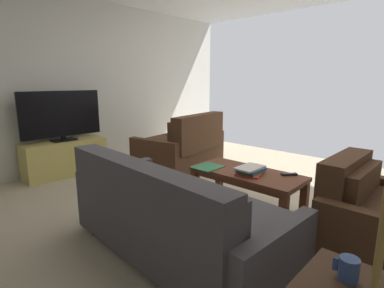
{
  "coord_description": "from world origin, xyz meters",
  "views": [
    {
      "loc": [
        -1.73,
        2.52,
        1.34
      ],
      "look_at": [
        0.3,
        0.35,
        0.71
      ],
      "focal_mm": 27.74,
      "sensor_mm": 36.0,
      "label": 1
    }
  ],
  "objects_px": {
    "tv_remote": "(289,174)",
    "sofa_main": "(170,216)",
    "coffee_table": "(247,178)",
    "loveseat_near": "(184,147)",
    "book_stack": "(250,170)",
    "coffee_mug": "(348,269)",
    "loose_magazine": "(208,167)",
    "tv_stand": "(65,158)",
    "flat_tv": "(61,115)"
  },
  "relations": [
    {
      "from": "loveseat_near",
      "to": "book_stack",
      "type": "bearing_deg",
      "value": 157.62
    },
    {
      "from": "coffee_table",
      "to": "tv_stand",
      "type": "bearing_deg",
      "value": 16.34
    },
    {
      "from": "flat_tv",
      "to": "tv_remote",
      "type": "height_order",
      "value": "flat_tv"
    },
    {
      "from": "loveseat_near",
      "to": "tv_remote",
      "type": "relative_size",
      "value": 9.38
    },
    {
      "from": "sofa_main",
      "to": "book_stack",
      "type": "bearing_deg",
      "value": -91.07
    },
    {
      "from": "coffee_mug",
      "to": "tv_remote",
      "type": "bearing_deg",
      "value": -57.14
    },
    {
      "from": "tv_remote",
      "to": "sofa_main",
      "type": "bearing_deg",
      "value": 76.16
    },
    {
      "from": "loose_magazine",
      "to": "coffee_table",
      "type": "bearing_deg",
      "value": -157.99
    },
    {
      "from": "tv_stand",
      "to": "flat_tv",
      "type": "height_order",
      "value": "flat_tv"
    },
    {
      "from": "sofa_main",
      "to": "coffee_table",
      "type": "xyz_separation_m",
      "value": [
        0.05,
        -1.13,
        0.01
      ]
    },
    {
      "from": "sofa_main",
      "to": "tv_stand",
      "type": "xyz_separation_m",
      "value": [
        2.64,
        -0.37,
        -0.09
      ]
    },
    {
      "from": "sofa_main",
      "to": "tv_remote",
      "type": "distance_m",
      "value": 1.35
    },
    {
      "from": "loose_magazine",
      "to": "loveseat_near",
      "type": "bearing_deg",
      "value": -34.04
    },
    {
      "from": "loveseat_near",
      "to": "tv_remote",
      "type": "bearing_deg",
      "value": 167.24
    },
    {
      "from": "loveseat_near",
      "to": "book_stack",
      "type": "relative_size",
      "value": 4.26
    },
    {
      "from": "tv_stand",
      "to": "tv_remote",
      "type": "distance_m",
      "value": 3.11
    },
    {
      "from": "coffee_mug",
      "to": "tv_remote",
      "type": "distance_m",
      "value": 1.75
    },
    {
      "from": "tv_stand",
      "to": "book_stack",
      "type": "distance_m",
      "value": 2.76
    },
    {
      "from": "coffee_mug",
      "to": "book_stack",
      "type": "bearing_deg",
      "value": -44.72
    },
    {
      "from": "loveseat_near",
      "to": "coffee_mug",
      "type": "xyz_separation_m",
      "value": [
        -2.85,
        1.89,
        0.22
      ]
    },
    {
      "from": "coffee_table",
      "to": "tv_remote",
      "type": "distance_m",
      "value": 0.42
    },
    {
      "from": "coffee_mug",
      "to": "tv_remote",
      "type": "xyz_separation_m",
      "value": [
        0.95,
        -1.46,
        -0.14
      ]
    },
    {
      "from": "coffee_mug",
      "to": "book_stack",
      "type": "distance_m",
      "value": 1.76
    },
    {
      "from": "sofa_main",
      "to": "loveseat_near",
      "type": "bearing_deg",
      "value": -47.73
    },
    {
      "from": "sofa_main",
      "to": "coffee_mug",
      "type": "xyz_separation_m",
      "value": [
        -1.27,
        0.16,
        0.23
      ]
    },
    {
      "from": "sofa_main",
      "to": "coffee_table",
      "type": "height_order",
      "value": "sofa_main"
    },
    {
      "from": "coffee_mug",
      "to": "book_stack",
      "type": "relative_size",
      "value": 0.31
    },
    {
      "from": "sofa_main",
      "to": "coffee_mug",
      "type": "height_order",
      "value": "sofa_main"
    },
    {
      "from": "tv_stand",
      "to": "book_stack",
      "type": "bearing_deg",
      "value": -165.15
    },
    {
      "from": "tv_stand",
      "to": "tv_remote",
      "type": "relative_size",
      "value": 7.5
    },
    {
      "from": "flat_tv",
      "to": "loose_magazine",
      "type": "distance_m",
      "value": 2.32
    },
    {
      "from": "tv_stand",
      "to": "tv_remote",
      "type": "xyz_separation_m",
      "value": [
        -2.96,
        -0.93,
        0.19
      ]
    },
    {
      "from": "flat_tv",
      "to": "loose_magazine",
      "type": "height_order",
      "value": "flat_tv"
    },
    {
      "from": "flat_tv",
      "to": "loveseat_near",
      "type": "bearing_deg",
      "value": -127.85
    },
    {
      "from": "loveseat_near",
      "to": "tv_stand",
      "type": "bearing_deg",
      "value": 52.16
    },
    {
      "from": "tv_stand",
      "to": "loose_magazine",
      "type": "distance_m",
      "value": 2.28
    },
    {
      "from": "sofa_main",
      "to": "coffee_mug",
      "type": "relative_size",
      "value": 18.37
    },
    {
      "from": "loveseat_near",
      "to": "coffee_mug",
      "type": "relative_size",
      "value": 13.86
    },
    {
      "from": "book_stack",
      "to": "tv_stand",
      "type": "bearing_deg",
      "value": 14.85
    },
    {
      "from": "sofa_main",
      "to": "coffee_mug",
      "type": "bearing_deg",
      "value": 172.98
    },
    {
      "from": "coffee_mug",
      "to": "tv_stand",
      "type": "bearing_deg",
      "value": -7.72
    },
    {
      "from": "loveseat_near",
      "to": "tv_remote",
      "type": "xyz_separation_m",
      "value": [
        -1.9,
        0.43,
        0.08
      ]
    },
    {
      "from": "flat_tv",
      "to": "coffee_mug",
      "type": "relative_size",
      "value": 10.92
    },
    {
      "from": "coffee_table",
      "to": "book_stack",
      "type": "distance_m",
      "value": 0.14
    },
    {
      "from": "coffee_table",
      "to": "flat_tv",
      "type": "distance_m",
      "value": 2.74
    },
    {
      "from": "sofa_main",
      "to": "flat_tv",
      "type": "height_order",
      "value": "flat_tv"
    },
    {
      "from": "coffee_table",
      "to": "sofa_main",
      "type": "bearing_deg",
      "value": 92.69
    },
    {
      "from": "book_stack",
      "to": "coffee_table",
      "type": "bearing_deg",
      "value": -35.9
    },
    {
      "from": "loveseat_near",
      "to": "tv_stand",
      "type": "distance_m",
      "value": 1.73
    },
    {
      "from": "sofa_main",
      "to": "loose_magazine",
      "type": "bearing_deg",
      "value": -65.32
    }
  ]
}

